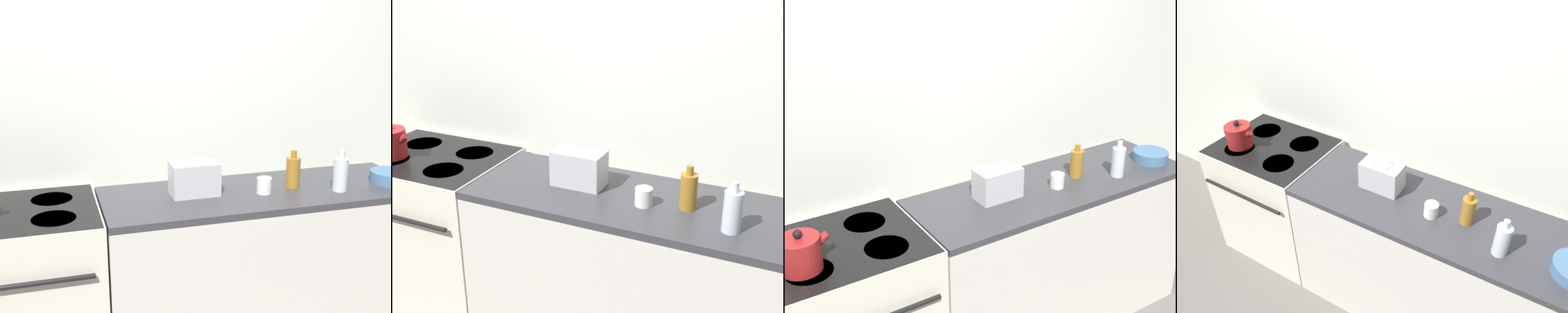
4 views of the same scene
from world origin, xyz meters
TOP-DOWN VIEW (x-y plane):
  - ground_plane at (0.00, 0.00)m, footprint 12.00×12.00m
  - wall_back at (0.00, 0.70)m, footprint 8.00×0.05m
  - stove at (-0.65, 0.32)m, footprint 0.79×0.68m
  - counter_block at (0.60, 0.29)m, footprint 1.70×0.58m
  - kettle at (-0.85, 0.22)m, footprint 0.22×0.18m
  - toaster at (0.24, 0.32)m, footprint 0.24×0.14m
  - bottle_amber at (0.77, 0.29)m, footprint 0.07×0.07m
  - bottle_clear at (0.99, 0.17)m, footprint 0.08×0.08m
  - cup_white at (0.59, 0.24)m, footprint 0.08×0.08m

SIDE VIEW (x-z plane):
  - ground_plane at x=0.00m, z-range 0.00..0.00m
  - counter_block at x=0.60m, z-range 0.00..0.93m
  - stove at x=-0.65m, z-range 0.01..0.94m
  - cup_white at x=0.59m, z-range 0.93..1.02m
  - kettle at x=-0.85m, z-range 0.92..1.11m
  - bottle_amber at x=0.77m, z-range 0.92..1.12m
  - toaster at x=0.24m, z-range 0.93..1.10m
  - bottle_clear at x=0.99m, z-range 0.92..1.13m
  - wall_back at x=0.00m, z-range 0.00..2.60m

